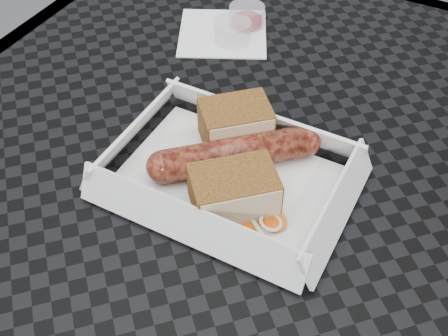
# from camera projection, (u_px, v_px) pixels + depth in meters

# --- Properties ---
(patio_table) EXTENTS (0.80, 0.80, 0.74)m
(patio_table) POSITION_uv_depth(u_px,v_px,m) (256.00, 181.00, 0.69)
(patio_table) COLOR black
(patio_table) RESTS_ON ground
(food_tray) EXTENTS (0.22, 0.15, 0.00)m
(food_tray) POSITION_uv_depth(u_px,v_px,m) (228.00, 180.00, 0.59)
(food_tray) COLOR white
(food_tray) RESTS_ON patio_table
(bratwurst) EXTENTS (0.15, 0.14, 0.04)m
(bratwurst) POSITION_uv_depth(u_px,v_px,m) (235.00, 154.00, 0.59)
(bratwurst) COLOR maroon
(bratwurst) RESTS_ON food_tray
(bread_near) EXTENTS (0.09, 0.09, 0.05)m
(bread_near) POSITION_uv_depth(u_px,v_px,m) (236.00, 124.00, 0.61)
(bread_near) COLOR brown
(bread_near) RESTS_ON food_tray
(bread_far) EXTENTS (0.10, 0.10, 0.04)m
(bread_far) POSITION_uv_depth(u_px,v_px,m) (234.00, 191.00, 0.55)
(bread_far) COLOR brown
(bread_far) RESTS_ON food_tray
(veg_garnish) EXTENTS (0.03, 0.03, 0.00)m
(veg_garnish) POSITION_uv_depth(u_px,v_px,m) (264.00, 227.00, 0.54)
(veg_garnish) COLOR #E6500A
(veg_garnish) RESTS_ON food_tray
(napkin) EXTENTS (0.16, 0.16, 0.00)m
(napkin) POSITION_uv_depth(u_px,v_px,m) (223.00, 33.00, 0.78)
(napkin) COLOR white
(napkin) RESTS_ON patio_table
(condiment_cup_sauce) EXTENTS (0.05, 0.05, 0.03)m
(condiment_cup_sauce) POSITION_uv_depth(u_px,v_px,m) (247.00, 16.00, 0.79)
(condiment_cup_sauce) COLOR maroon
(condiment_cup_sauce) RESTS_ON patio_table
(condiment_cup_empty) EXTENTS (0.05, 0.05, 0.03)m
(condiment_cup_empty) POSITION_uv_depth(u_px,v_px,m) (232.00, 32.00, 0.76)
(condiment_cup_empty) COLOR silver
(condiment_cup_empty) RESTS_ON patio_table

